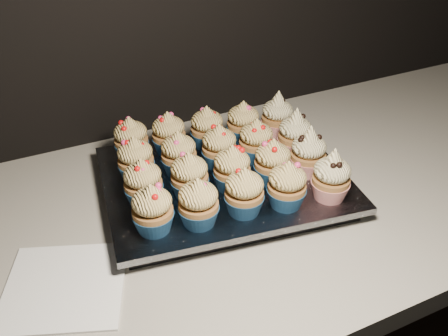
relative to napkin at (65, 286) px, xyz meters
name	(u,v)px	position (x,y,z in m)	size (l,w,h in m)	color
worktop	(264,198)	(0.37, 0.08, -0.02)	(2.44, 0.64, 0.04)	beige
napkin	(65,286)	(0.00, 0.00, 0.00)	(0.17, 0.17, 0.00)	white
baking_tray	(224,186)	(0.30, 0.11, 0.01)	(0.38, 0.29, 0.02)	black
foil_lining	(224,178)	(0.30, 0.11, 0.03)	(0.42, 0.32, 0.01)	silver
cupcake_0	(152,210)	(0.14, 0.02, 0.07)	(0.06, 0.06, 0.08)	navy
cupcake_1	(198,203)	(0.21, 0.01, 0.07)	(0.06, 0.06, 0.08)	navy
cupcake_2	(244,192)	(0.29, 0.00, 0.07)	(0.06, 0.06, 0.08)	navy
cupcake_3	(287,186)	(0.36, -0.01, 0.07)	(0.06, 0.06, 0.08)	navy
cupcake_4	(331,177)	(0.43, -0.02, 0.07)	(0.06, 0.06, 0.10)	red
cupcake_5	(143,183)	(0.15, 0.10, 0.07)	(0.06, 0.06, 0.08)	navy
cupcake_6	(189,176)	(0.23, 0.08, 0.07)	(0.06, 0.06, 0.08)	navy
cupcake_7	(232,169)	(0.30, 0.07, 0.07)	(0.06, 0.06, 0.08)	navy
cupcake_8	(272,162)	(0.37, 0.06, 0.07)	(0.06, 0.06, 0.08)	navy
cupcake_9	(308,153)	(0.44, 0.05, 0.07)	(0.06, 0.06, 0.10)	red
cupcake_10	(136,159)	(0.16, 0.17, 0.07)	(0.06, 0.06, 0.08)	navy
cupcake_11	(179,154)	(0.24, 0.15, 0.07)	(0.06, 0.06, 0.08)	navy
cupcake_12	(219,147)	(0.31, 0.14, 0.07)	(0.06, 0.06, 0.08)	navy
cupcake_13	(256,141)	(0.38, 0.13, 0.07)	(0.06, 0.06, 0.08)	navy
cupcake_14	(295,134)	(0.45, 0.12, 0.07)	(0.06, 0.06, 0.10)	red
cupcake_15	(131,139)	(0.18, 0.24, 0.07)	(0.06, 0.06, 0.08)	navy
cupcake_16	(169,134)	(0.25, 0.23, 0.07)	(0.06, 0.06, 0.08)	navy
cupcake_17	(207,128)	(0.32, 0.22, 0.07)	(0.06, 0.06, 0.08)	navy
cupcake_18	(243,123)	(0.39, 0.20, 0.07)	(0.06, 0.06, 0.08)	navy
cupcake_19	(277,116)	(0.46, 0.20, 0.07)	(0.06, 0.06, 0.10)	red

